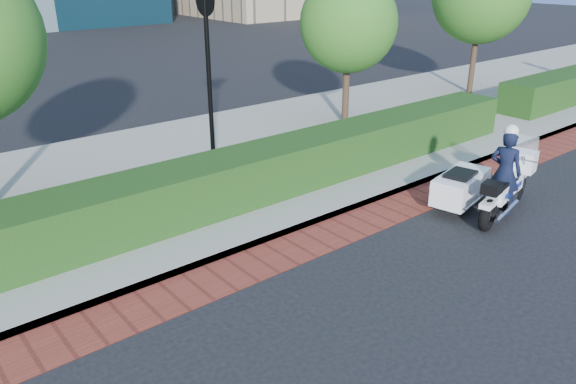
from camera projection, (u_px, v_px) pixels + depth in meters
ground at (341, 291)px, 8.70m from camera, size 120.00×120.00×0.00m
brick_strip at (281, 254)px, 9.76m from camera, size 60.00×1.00×0.01m
sidewalk at (159, 178)px, 12.95m from camera, size 60.00×8.00×0.15m
hedge_main at (214, 185)px, 11.01m from camera, size 18.00×1.20×1.00m
lamppost at (208, 51)px, 11.85m from camera, size 1.02×0.70×4.21m
tree_c at (349, 24)px, 15.96m from camera, size 2.80×2.80×4.30m
police_motorcycle at (487, 182)px, 11.12m from camera, size 2.36×1.70×1.92m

